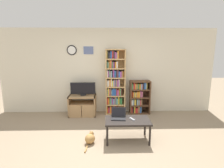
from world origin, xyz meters
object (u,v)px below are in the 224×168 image
at_px(bookshelf_tall, 114,83).
at_px(tv_stand, 82,105).
at_px(bookshelf_short, 138,97).
at_px(remote_near_laptop, 132,119).
at_px(laptop, 118,116).
at_px(coffee_table, 127,122).
at_px(cat, 90,138).
at_px(television, 83,89).

bearing_deg(bookshelf_tall, tv_stand, -171.78).
height_order(bookshelf_short, remote_near_laptop, bookshelf_short).
relative_size(laptop, remote_near_laptop, 2.11).
distance_m(bookshelf_short, coffee_table, 1.77).
distance_m(tv_stand, coffee_table, 1.96).
bearing_deg(cat, remote_near_laptop, 35.46).
bearing_deg(laptop, tv_stand, 130.29).
bearing_deg(cat, television, 129.23).
distance_m(coffee_table, cat, 0.87).
xyz_separation_m(tv_stand, remote_near_laptop, (1.29, -1.53, 0.17)).
height_order(laptop, remote_near_laptop, laptop).
bearing_deg(coffee_table, cat, -171.50).
distance_m(coffee_table, laptop, 0.24).
xyz_separation_m(bookshelf_short, laptop, (-0.72, -1.59, 0.00)).
xyz_separation_m(bookshelf_tall, laptop, (0.03, -1.60, -0.45)).
height_order(laptop, cat, laptop).
relative_size(laptop, cat, 0.66).
xyz_separation_m(tv_stand, coffee_table, (1.19, -1.55, 0.11)).
distance_m(laptop, cat, 0.77).
bearing_deg(tv_stand, bookshelf_short, 4.55).
bearing_deg(bookshelf_tall, laptop, -89.03).
bearing_deg(television, bookshelf_short, 3.90).
xyz_separation_m(television, bookshelf_short, (1.70, 0.12, -0.29)).
distance_m(bookshelf_tall, laptop, 1.66).
bearing_deg(remote_near_laptop, laptop, -42.71).
distance_m(bookshelf_tall, bookshelf_short, 0.87).
distance_m(television, cat, 1.86).
xyz_separation_m(coffee_table, laptop, (-0.19, 0.09, 0.11)).
bearing_deg(coffee_table, remote_near_laptop, 7.10).
bearing_deg(laptop, bookshelf_tall, 96.76).
bearing_deg(television, tv_stand, -140.68).
xyz_separation_m(coffee_table, remote_near_laptop, (0.10, 0.01, 0.06)).
height_order(television, bookshelf_tall, bookshelf_tall).
relative_size(bookshelf_short, cat, 2.01).
bearing_deg(cat, laptop, 46.10).
xyz_separation_m(television, laptop, (0.97, -1.48, -0.29)).
xyz_separation_m(laptop, cat, (-0.61, -0.21, -0.42)).
height_order(television, remote_near_laptop, television).
xyz_separation_m(bookshelf_short, cat, (-1.33, -1.80, -0.41)).
bearing_deg(bookshelf_tall, bookshelf_short, -0.27).
height_order(tv_stand, bookshelf_short, bookshelf_short).
distance_m(tv_stand, remote_near_laptop, 2.01).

